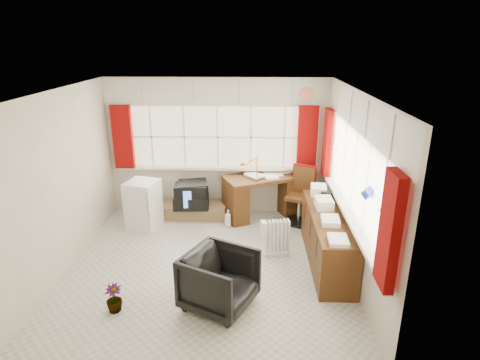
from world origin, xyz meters
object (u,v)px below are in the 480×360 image
at_px(desk_lamp, 257,163).
at_px(radiator, 277,242).
at_px(crt_tv, 193,194).
at_px(tv_bench, 188,210).
at_px(task_chair, 302,192).
at_px(credenza, 327,237).
at_px(office_chair, 220,280).
at_px(mini_fridge, 143,205).
at_px(desk, 262,194).

bearing_deg(desk_lamp, radiator, -77.16).
relative_size(radiator, crt_tv, 0.99).
xyz_separation_m(desk_lamp, tv_bench, (-1.26, 0.09, -0.95)).
xyz_separation_m(task_chair, credenza, (0.22, -1.39, -0.16)).
xyz_separation_m(task_chair, radiator, (-0.51, -1.25, -0.31)).
relative_size(radiator, tv_bench, 0.42).
distance_m(desk_lamp, crt_tv, 1.28).
distance_m(desk_lamp, task_chair, 0.96).
bearing_deg(crt_tv, office_chair, -75.06).
xyz_separation_m(credenza, mini_fridge, (-2.97, 1.05, 0.03)).
bearing_deg(crt_tv, mini_fridge, -155.64).
height_order(tv_bench, crt_tv, crt_tv).
xyz_separation_m(desk_lamp, task_chair, (0.80, -0.05, -0.52)).
bearing_deg(tv_bench, radiator, -41.57).
relative_size(task_chair, office_chair, 1.31).
relative_size(credenza, mini_fridge, 2.37).
height_order(desk_lamp, office_chair, desk_lamp).
xyz_separation_m(credenza, crt_tv, (-2.16, 1.42, 0.09)).
relative_size(desk_lamp, mini_fridge, 0.50).
distance_m(task_chair, mini_fridge, 2.78).
xyz_separation_m(desk, task_chair, (0.71, -0.21, 0.12)).
xyz_separation_m(desk_lamp, crt_tv, (-1.14, -0.02, -0.59)).
bearing_deg(crt_tv, radiator, -41.76).
xyz_separation_m(radiator, crt_tv, (-1.43, 1.28, 0.24)).
bearing_deg(crt_tv, desk, 8.35).
bearing_deg(radiator, crt_tv, 138.24).
distance_m(task_chair, office_chair, 2.79).
bearing_deg(task_chair, desk_lamp, 176.48).
bearing_deg(mini_fridge, office_chair, -55.29).
distance_m(credenza, mini_fridge, 3.15).
distance_m(office_chair, radiator, 1.46).
xyz_separation_m(desk, office_chair, (-0.56, -2.69, -0.07)).
xyz_separation_m(task_chair, tv_bench, (-2.06, 0.13, -0.43)).
distance_m(desk, crt_tv, 1.25).
xyz_separation_m(crt_tv, mini_fridge, (-0.81, -0.37, -0.06)).
distance_m(desk_lamp, credenza, 1.88).
distance_m(credenza, crt_tv, 2.58).
xyz_separation_m(desk_lamp, credenza, (1.02, -1.43, -0.68)).
distance_m(desk, tv_bench, 1.39).
bearing_deg(office_chair, desk_lamp, 16.11).
height_order(office_chair, credenza, credenza).
distance_m(desk, radiator, 1.49).
xyz_separation_m(desk, credenza, (0.92, -1.60, -0.04)).
height_order(office_chair, crt_tv, office_chair).
bearing_deg(credenza, crt_tv, 146.64).
bearing_deg(credenza, desk_lamp, 125.32).
distance_m(tv_bench, mini_fridge, 0.89).
bearing_deg(desk, crt_tv, -171.65).
height_order(task_chair, tv_bench, task_chair).
height_order(desk, mini_fridge, mini_fridge).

